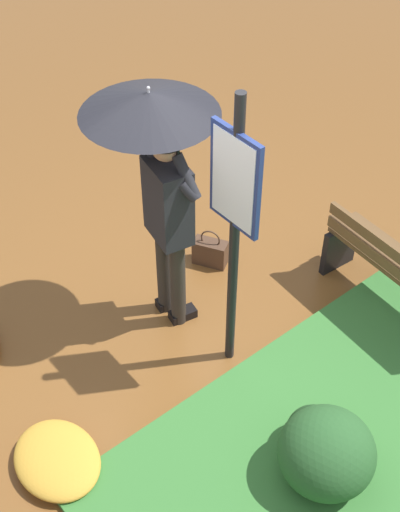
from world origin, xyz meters
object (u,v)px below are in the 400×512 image
at_px(person_with_umbrella, 158,154).
at_px(info_sign_post, 234,212).
at_px(park_bench, 399,274).
at_px(handbag, 210,252).

height_order(person_with_umbrella, info_sign_post, info_sign_post).
distance_m(info_sign_post, park_bench, 1.79).
height_order(info_sign_post, handbag, info_sign_post).
height_order(person_with_umbrella, handbag, person_with_umbrella).
relative_size(person_with_umbrella, park_bench, 1.45).
distance_m(info_sign_post, handbag, 1.70).
distance_m(person_with_umbrella, park_bench, 2.20).
height_order(person_with_umbrella, park_bench, person_with_umbrella).
bearing_deg(info_sign_post, handbag, -32.15).
relative_size(person_with_umbrella, info_sign_post, 0.89).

